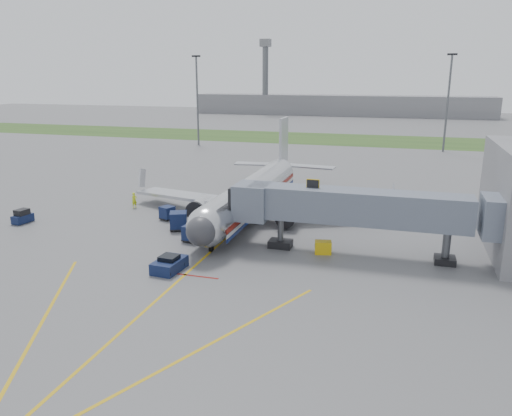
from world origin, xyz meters
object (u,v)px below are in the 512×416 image
(pushback_tug, at_px, (169,264))
(ramp_worker, at_px, (134,200))
(baggage_tug, at_px, (22,217))
(belt_loader, at_px, (234,207))
(airliner, at_px, (252,193))

(pushback_tug, distance_m, ramp_worker, 22.19)
(baggage_tug, bearing_deg, ramp_worker, 47.38)
(belt_loader, xyz_separation_m, ramp_worker, (-12.58, -1.89, 0.38))
(ramp_worker, bearing_deg, belt_loader, -53.51)
(belt_loader, relative_size, ramp_worker, 2.62)
(pushback_tug, xyz_separation_m, baggage_tug, (-22.16, 8.18, 0.13))
(airliner, bearing_deg, baggage_tug, -156.06)
(baggage_tug, bearing_deg, airliner, 23.94)
(airliner, height_order, pushback_tug, airliner)
(belt_loader, bearing_deg, pushback_tug, -87.49)
(baggage_tug, relative_size, belt_loader, 0.47)
(pushback_tug, bearing_deg, ramp_worker, 127.28)
(pushback_tug, height_order, baggage_tug, baggage_tug)
(airliner, xyz_separation_m, baggage_tug, (-23.82, -10.57, -1.95))
(airliner, distance_m, ramp_worker, 15.23)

